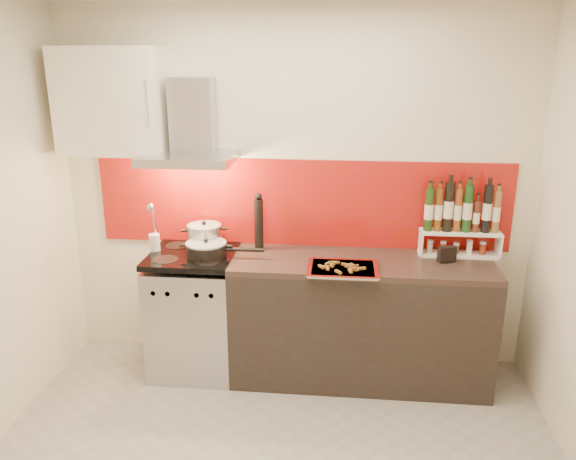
# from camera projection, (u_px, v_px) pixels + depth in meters

# --- Properties ---
(back_wall) EXTENTS (3.40, 0.02, 2.60)m
(back_wall) POSITION_uv_depth(u_px,v_px,m) (294.00, 192.00, 4.08)
(back_wall) COLOR silver
(back_wall) RESTS_ON ground
(backsplash) EXTENTS (3.00, 0.02, 0.64)m
(backsplash) POSITION_uv_depth(u_px,v_px,m) (301.00, 203.00, 4.09)
(backsplash) COLOR #931F08
(backsplash) RESTS_ON back_wall
(range_stove) EXTENTS (0.60, 0.60, 0.91)m
(range_stove) POSITION_uv_depth(u_px,v_px,m) (195.00, 313.00, 4.11)
(range_stove) COLOR #B7B7BA
(range_stove) RESTS_ON ground
(counter) EXTENTS (1.80, 0.60, 0.90)m
(counter) POSITION_uv_depth(u_px,v_px,m) (360.00, 319.00, 4.00)
(counter) COLOR black
(counter) RESTS_ON ground
(range_hood) EXTENTS (0.62, 0.50, 0.61)m
(range_hood) POSITION_uv_depth(u_px,v_px,m) (191.00, 132.00, 3.86)
(range_hood) COLOR #B7B7BA
(range_hood) RESTS_ON back_wall
(upper_cabinet) EXTENTS (0.70, 0.35, 0.72)m
(upper_cabinet) POSITION_uv_depth(u_px,v_px,m) (111.00, 101.00, 3.84)
(upper_cabinet) COLOR white
(upper_cabinet) RESTS_ON back_wall
(stock_pot) EXTENTS (0.24, 0.24, 0.21)m
(stock_pot) POSITION_uv_depth(u_px,v_px,m) (205.00, 237.00, 4.05)
(stock_pot) COLOR #B7B7BA
(stock_pot) RESTS_ON range_stove
(saute_pan) EXTENTS (0.55, 0.28, 0.13)m
(saute_pan) POSITION_uv_depth(u_px,v_px,m) (207.00, 249.00, 3.91)
(saute_pan) COLOR black
(saute_pan) RESTS_ON range_stove
(utensil_jar) EXTENTS (0.08, 0.12, 0.37)m
(utensil_jar) POSITION_uv_depth(u_px,v_px,m) (154.00, 237.00, 4.00)
(utensil_jar) COLOR silver
(utensil_jar) RESTS_ON range_stove
(pepper_mill) EXTENTS (0.07, 0.07, 0.42)m
(pepper_mill) POSITION_uv_depth(u_px,v_px,m) (259.00, 222.00, 4.03)
(pepper_mill) COLOR black
(pepper_mill) RESTS_ON counter
(step_shelf) EXTENTS (0.55, 0.15, 0.53)m
(step_shelf) POSITION_uv_depth(u_px,v_px,m) (460.00, 221.00, 3.88)
(step_shelf) COLOR white
(step_shelf) RESTS_ON counter
(caddy_box) EXTENTS (0.13, 0.09, 0.10)m
(caddy_box) POSITION_uv_depth(u_px,v_px,m) (447.00, 254.00, 3.81)
(caddy_box) COLOR black
(caddy_box) RESTS_ON counter
(baking_tray) EXTENTS (0.47, 0.36, 0.03)m
(baking_tray) POSITION_uv_depth(u_px,v_px,m) (343.00, 268.00, 3.67)
(baking_tray) COLOR silver
(baking_tray) RESTS_ON counter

